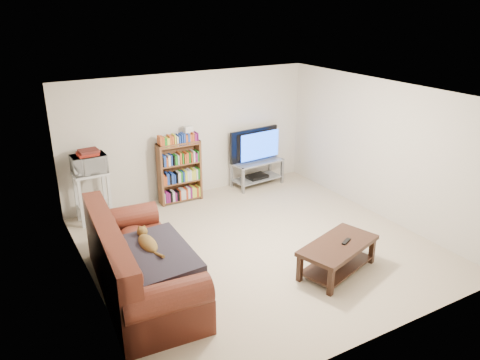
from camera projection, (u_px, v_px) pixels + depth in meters
floor at (258, 246)px, 7.38m from camera, size 5.00×5.00×0.00m
ceiling at (260, 94)px, 6.52m from camera, size 5.00×5.00×0.00m
wall_back at (190, 135)px, 8.98m from camera, size 5.00×0.00×5.00m
wall_front at (384, 247)px, 4.92m from camera, size 5.00×0.00×5.00m
wall_left at (88, 210)px, 5.80m from camera, size 0.00×5.00×5.00m
wall_right at (381, 150)px, 8.10m from camera, size 0.00×5.00×5.00m
sofa at (136, 269)px, 6.08m from camera, size 1.24×2.52×1.04m
blanket at (153, 256)px, 5.93m from camera, size 0.96×1.23×0.20m
cat at (148, 244)px, 6.10m from camera, size 0.32×0.69×0.20m
coffee_table at (338, 252)px, 6.58m from camera, size 1.36×0.96×0.45m
remote at (346, 241)px, 6.57m from camera, size 0.21×0.14×0.02m
tv_stand at (257, 169)px, 9.68m from camera, size 1.10×0.57×0.53m
television at (257, 145)px, 9.50m from camera, size 1.15×0.25×0.66m
dvd_player at (257, 176)px, 9.74m from camera, size 0.45×0.33×0.06m
bookshelf at (180, 171)px, 8.82m from camera, size 0.82×0.26×1.18m
shelf_clutter at (183, 136)px, 8.63m from camera, size 0.60×0.18×0.28m
microwave_stand at (92, 190)px, 8.01m from camera, size 0.58×0.42×0.90m
microwave at (89, 164)px, 7.84m from camera, size 0.57×0.39×0.31m
game_boxes at (88, 154)px, 7.77m from camera, size 0.34×0.30×0.05m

